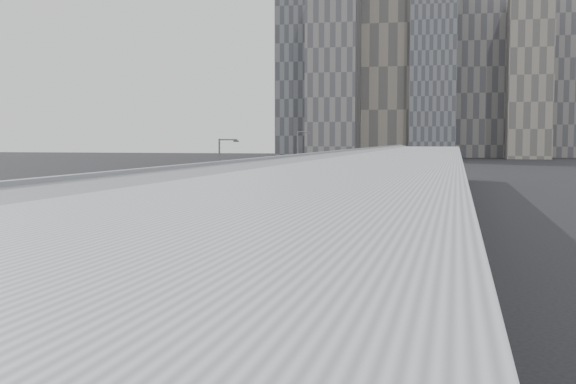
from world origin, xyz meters
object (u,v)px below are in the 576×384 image
(bus_0, at_px, (39,304))
(bus_6, at_px, (342,183))
(bus_2, at_px, (234,227))
(suv, at_px, (345,176))
(bus_4, at_px, (303,199))
(bus_10, at_px, (383,169))
(bus_8, at_px, (366,175))
(bus_9, at_px, (375,171))
(bus_3, at_px, (274,211))
(shipping_container, at_px, (319,176))
(bus_5, at_px, (332,189))
(street_lamp_near, at_px, (221,175))
(bus_1, at_px, (151,260))
(bus_7, at_px, (358,178))
(street_lamp_far, at_px, (299,158))

(bus_0, xyz_separation_m, bus_6, (-0.51, 82.89, -0.01))
(bus_2, distance_m, suv, 96.60)
(bus_4, xyz_separation_m, bus_10, (0.60, 84.28, 0.15))
(bus_8, height_order, bus_9, bus_9)
(bus_3, distance_m, shipping_container, 66.57)
(bus_5, bearing_deg, suv, 101.48)
(street_lamp_near, bearing_deg, suv, 90.27)
(bus_1, bearing_deg, bus_8, 87.57)
(bus_7, height_order, street_lamp_far, street_lamp_far)
(bus_5, xyz_separation_m, suv, (-6.65, 54.61, -0.97))
(bus_0, distance_m, bus_6, 82.89)
(bus_5, distance_m, bus_6, 15.16)
(bus_5, distance_m, bus_7, 29.72)
(bus_5, relative_size, shipping_container, 2.15)
(bus_0, bearing_deg, suv, 88.10)
(bus_10, distance_m, street_lamp_far, 58.27)
(bus_6, bearing_deg, bus_8, 91.54)
(bus_1, xyz_separation_m, bus_2, (0.20, 14.81, 0.13))
(bus_1, relative_size, street_lamp_near, 1.52)
(bus_0, relative_size, suv, 2.43)
(bus_5, relative_size, street_lamp_far, 1.49)
(bus_10, height_order, street_lamp_far, street_lamp_far)
(bus_7, relative_size, bus_8, 1.11)
(bus_9, bearing_deg, bus_5, -88.25)
(bus_3, height_order, street_lamp_far, street_lamp_far)
(bus_7, xyz_separation_m, bus_8, (-0.25, 13.26, -0.16))
(bus_0, bearing_deg, bus_3, 85.18)
(bus_2, bearing_deg, bus_8, 88.05)
(street_lamp_near, bearing_deg, bus_1, -79.04)
(bus_5, distance_m, bus_10, 70.76)
(street_lamp_near, relative_size, suv, 1.55)
(bus_2, relative_size, suv, 2.54)
(street_lamp_far, bearing_deg, bus_8, 77.77)
(bus_5, xyz_separation_m, bus_10, (-0.46, 70.76, -0.06))
(suv, bearing_deg, bus_6, -102.19)
(bus_0, xyz_separation_m, bus_9, (0.02, 123.27, 0.08))
(bus_2, xyz_separation_m, bus_6, (-0.68, 56.90, -0.10))
(bus_7, distance_m, suv, 25.63)
(bus_3, height_order, bus_9, bus_3)
(street_lamp_near, bearing_deg, bus_6, 82.94)
(bus_5, height_order, shipping_container, bus_5)
(bus_8, xyz_separation_m, street_lamp_near, (-5.38, -70.05, 3.36))
(bus_4, bearing_deg, shipping_container, 92.93)
(bus_0, distance_m, shipping_container, 105.03)
(bus_1, bearing_deg, bus_7, 87.44)
(shipping_container, bearing_deg, bus_6, -62.24)
(bus_7, bearing_deg, bus_10, 95.06)
(bus_2, xyz_separation_m, bus_7, (-0.29, 71.49, -0.03))
(bus_1, bearing_deg, bus_3, 87.25)
(bus_3, relative_size, bus_6, 1.07)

